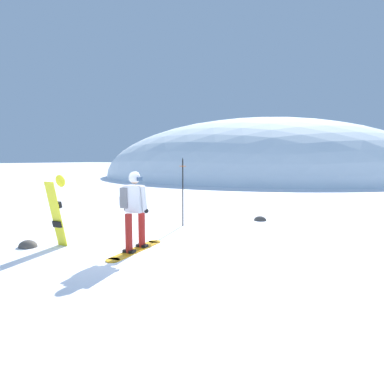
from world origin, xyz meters
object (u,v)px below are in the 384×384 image
(snowboarder_main, at_px, (134,209))
(rock_mid, at_px, (28,247))
(piste_marker_near, at_px, (183,187))
(spare_snowboard, at_px, (57,211))
(rock_dark, at_px, (260,220))

(snowboarder_main, bearing_deg, rock_mid, -159.33)
(snowboarder_main, height_order, rock_mid, snowboarder_main)
(snowboarder_main, distance_m, piste_marker_near, 2.83)
(spare_snowboard, relative_size, rock_dark, 4.06)
(rock_dark, distance_m, rock_mid, 6.72)
(spare_snowboard, xyz_separation_m, rock_dark, (3.19, 5.22, -0.83))
(snowboarder_main, xyz_separation_m, spare_snowboard, (-1.71, -0.56, -0.09))
(rock_dark, relative_size, rock_mid, 0.90)
(rock_mid, bearing_deg, snowboarder_main, 20.67)
(piste_marker_near, bearing_deg, snowboarder_main, -82.95)
(piste_marker_near, bearing_deg, spare_snowboard, -112.22)
(spare_snowboard, bearing_deg, piste_marker_near, 67.78)
(rock_dark, height_order, rock_mid, rock_mid)
(piste_marker_near, xyz_separation_m, rock_dark, (1.83, 1.87, -1.16))
(piste_marker_near, bearing_deg, rock_dark, 45.65)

